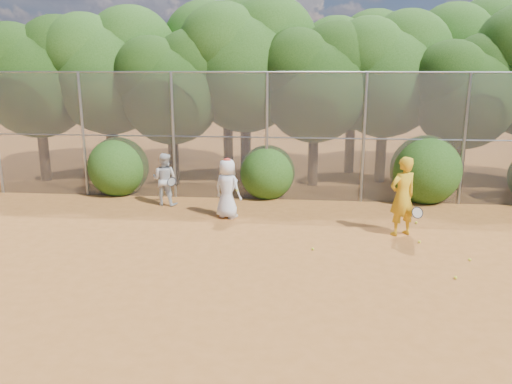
# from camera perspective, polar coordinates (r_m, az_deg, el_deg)

# --- Properties ---
(ground) EXTENTS (80.00, 80.00, 0.00)m
(ground) POSITION_cam_1_polar(r_m,az_deg,el_deg) (10.41, 4.20, -9.35)
(ground) COLOR #A45D25
(ground) RESTS_ON ground
(fence_back) EXTENTS (20.05, 0.09, 4.03)m
(fence_back) POSITION_cam_1_polar(r_m,az_deg,el_deg) (15.70, 4.47, 6.38)
(fence_back) COLOR gray
(fence_back) RESTS_ON ground
(tree_0) EXTENTS (4.38, 3.81, 6.00)m
(tree_0) POSITION_cam_1_polar(r_m,az_deg,el_deg) (20.06, -23.67, 12.31)
(tree_0) COLOR black
(tree_0) RESTS_ON ground
(tree_1) EXTENTS (4.64, 4.03, 6.35)m
(tree_1) POSITION_cam_1_polar(r_m,az_deg,el_deg) (19.45, -16.36, 13.57)
(tree_1) COLOR black
(tree_1) RESTS_ON ground
(tree_2) EXTENTS (3.99, 3.47, 5.47)m
(tree_2) POSITION_cam_1_polar(r_m,az_deg,el_deg) (18.01, -9.53, 12.09)
(tree_2) COLOR black
(tree_2) RESTS_ON ground
(tree_3) EXTENTS (4.89, 4.26, 6.70)m
(tree_3) POSITION_cam_1_polar(r_m,az_deg,el_deg) (18.53, -1.02, 14.83)
(tree_3) COLOR black
(tree_3) RESTS_ON ground
(tree_4) EXTENTS (4.19, 3.64, 5.73)m
(tree_4) POSITION_cam_1_polar(r_m,az_deg,el_deg) (17.81, 6.95, 12.72)
(tree_4) COLOR black
(tree_4) RESTS_ON ground
(tree_5) EXTENTS (4.51, 3.92, 6.17)m
(tree_5) POSITION_cam_1_polar(r_m,az_deg,el_deg) (18.83, 14.78, 13.32)
(tree_5) COLOR black
(tree_5) RESTS_ON ground
(tree_6) EXTENTS (3.86, 3.36, 5.29)m
(tree_6) POSITION_cam_1_polar(r_m,az_deg,el_deg) (18.41, 22.97, 10.88)
(tree_6) COLOR black
(tree_6) RESTS_ON ground
(tree_9) EXTENTS (4.83, 4.20, 6.62)m
(tree_9) POSITION_cam_1_polar(r_m,az_deg,el_deg) (21.96, -16.62, 13.99)
(tree_9) COLOR black
(tree_9) RESTS_ON ground
(tree_10) EXTENTS (5.15, 4.48, 7.06)m
(tree_10) POSITION_cam_1_polar(r_m,az_deg,el_deg) (20.85, -3.13, 15.36)
(tree_10) COLOR black
(tree_10) RESTS_ON ground
(tree_11) EXTENTS (4.64, 4.03, 6.35)m
(tree_11) POSITION_cam_1_polar(r_m,az_deg,el_deg) (20.29, 11.22, 13.85)
(tree_11) COLOR black
(tree_11) RESTS_ON ground
(tree_12) EXTENTS (5.02, 4.37, 6.88)m
(tree_12) POSITION_cam_1_polar(r_m,az_deg,el_deg) (21.77, 23.35, 13.91)
(tree_12) COLOR black
(tree_12) RESTS_ON ground
(bush_0) EXTENTS (2.00, 2.00, 2.00)m
(bush_0) POSITION_cam_1_polar(r_m,az_deg,el_deg) (17.31, -15.47, 3.09)
(bush_0) COLOR #214A12
(bush_0) RESTS_ON ground
(bush_1) EXTENTS (1.80, 1.80, 1.80)m
(bush_1) POSITION_cam_1_polar(r_m,az_deg,el_deg) (16.23, 1.30, 2.54)
(bush_1) COLOR #214A12
(bush_1) RESTS_ON ground
(bush_2) EXTENTS (2.20, 2.20, 2.20)m
(bush_2) POSITION_cam_1_polar(r_m,az_deg,el_deg) (16.59, 18.81, 2.75)
(bush_2) COLOR #214A12
(bush_2) RESTS_ON ground
(player_yellow) EXTENTS (0.95, 0.77, 2.01)m
(player_yellow) POSITION_cam_1_polar(r_m,az_deg,el_deg) (12.97, 16.39, -0.49)
(player_yellow) COLOR gold
(player_yellow) RESTS_ON ground
(player_teen) EXTENTS (0.98, 0.85, 1.71)m
(player_teen) POSITION_cam_1_polar(r_m,az_deg,el_deg) (13.97, -3.29, 0.42)
(player_teen) COLOR white
(player_teen) RESTS_ON ground
(player_white) EXTENTS (0.91, 0.80, 1.61)m
(player_white) POSITION_cam_1_polar(r_m,az_deg,el_deg) (15.55, -10.40, 1.45)
(player_white) COLOR silver
(player_white) RESTS_ON ground
(ball_0) EXTENTS (0.07, 0.07, 0.07)m
(ball_0) POSITION_cam_1_polar(r_m,az_deg,el_deg) (11.99, 23.24, -7.12)
(ball_0) COLOR yellow
(ball_0) RESTS_ON ground
(ball_1) EXTENTS (0.07, 0.07, 0.07)m
(ball_1) POSITION_cam_1_polar(r_m,az_deg,el_deg) (12.75, 18.17, -5.43)
(ball_1) COLOR yellow
(ball_1) RESTS_ON ground
(ball_2) EXTENTS (0.07, 0.07, 0.07)m
(ball_2) POSITION_cam_1_polar(r_m,az_deg,el_deg) (10.91, 21.84, -9.07)
(ball_2) COLOR yellow
(ball_2) RESTS_ON ground
(ball_4) EXTENTS (0.07, 0.07, 0.07)m
(ball_4) POSITION_cam_1_polar(r_m,az_deg,el_deg) (11.73, 6.51, -6.48)
(ball_4) COLOR yellow
(ball_4) RESTS_ON ground
(ball_5) EXTENTS (0.07, 0.07, 0.07)m
(ball_5) POSITION_cam_1_polar(r_m,az_deg,el_deg) (14.27, 17.85, -3.34)
(ball_5) COLOR yellow
(ball_5) RESTS_ON ground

